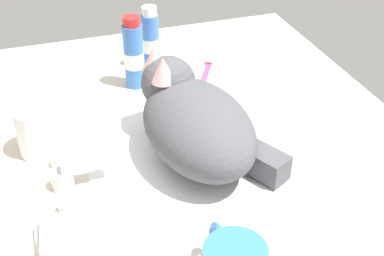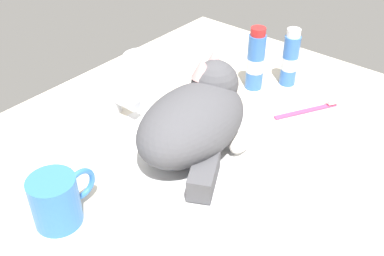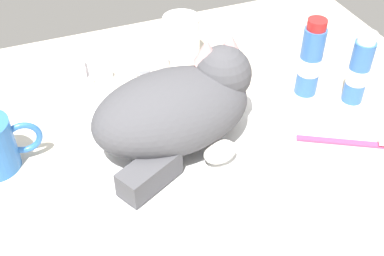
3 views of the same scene
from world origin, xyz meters
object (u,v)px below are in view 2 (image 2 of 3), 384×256
object	(u,v)px
coffee_mug	(57,200)
rinse_cup	(140,71)
toothpaste_bottle	(256,61)
soap_bar	(60,124)
faucet	(117,104)
toothbrush	(310,109)
mouthwash_bottle	(290,59)
cat	(197,117)

from	to	relation	value
coffee_mug	rinse_cup	world-z (taller)	coffee_mug
coffee_mug	toothpaste_bottle	distance (cm)	56.33
soap_bar	faucet	bearing A→B (deg)	-13.56
toothbrush	toothpaste_bottle	bearing A→B (deg)	87.50
mouthwash_bottle	faucet	bearing A→B (deg)	147.34
toothbrush	coffee_mug	bearing A→B (deg)	163.80
soap_bar	toothbrush	bearing A→B (deg)	-41.36
faucet	rinse_cup	distance (cm)	11.77
rinse_cup	toothpaste_bottle	xyz separation A→B (cm)	(17.32, -20.80, 2.85)
toothpaste_bottle	soap_bar	bearing A→B (deg)	153.78
faucet	soap_bar	xyz separation A→B (cm)	(-13.01, 3.14, 0.16)
coffee_mug	toothpaste_bottle	world-z (taller)	toothpaste_bottle
soap_bar	rinse_cup	bearing A→B (deg)	1.07
rinse_cup	mouthwash_bottle	size ratio (longest dim) A/B	0.61
cat	coffee_mug	size ratio (longest dim) A/B	2.41
coffee_mug	toothbrush	xyz separation A→B (cm)	(55.59, -16.15, -3.94)
rinse_cup	toothbrush	distance (cm)	40.07
faucet	rinse_cup	size ratio (longest dim) A/B	1.67
coffee_mug	rinse_cup	size ratio (longest dim) A/B	1.38
rinse_cup	toothbrush	size ratio (longest dim) A/B	0.61
rinse_cup	toothbrush	world-z (taller)	rinse_cup
cat	soap_bar	distance (cm)	28.94
rinse_cup	toothbrush	bearing A→B (deg)	-65.33
coffee_mug	toothpaste_bottle	size ratio (longest dim) A/B	0.78
cat	toothpaste_bottle	distance (cm)	27.07
soap_bar	cat	bearing A→B (deg)	-59.25
mouthwash_bottle	toothbrush	size ratio (longest dim) A/B	0.99
soap_bar	toothbrush	size ratio (longest dim) A/B	0.50
rinse_cup	soap_bar	bearing A→B (deg)	-178.93
toothpaste_bottle	mouthwash_bottle	distance (cm)	8.66
toothbrush	mouthwash_bottle	bearing A→B (deg)	53.53
cat	rinse_cup	size ratio (longest dim) A/B	3.34
cat	toothpaste_bottle	xyz separation A→B (cm)	(26.75, 4.16, -0.08)
faucet	soap_bar	distance (cm)	13.39
faucet	mouthwash_bottle	world-z (taller)	mouthwash_bottle
faucet	coffee_mug	bearing A→B (deg)	-149.43
toothpaste_bottle	mouthwash_bottle	bearing A→B (deg)	-37.91
coffee_mug	toothpaste_bottle	bearing A→B (deg)	-0.72
coffee_mug	soap_bar	bearing A→B (deg)	52.77
soap_bar	toothpaste_bottle	world-z (taller)	toothpaste_bottle
coffee_mug	mouthwash_bottle	bearing A→B (deg)	-5.45
rinse_cup	faucet	bearing A→B (deg)	-161.92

